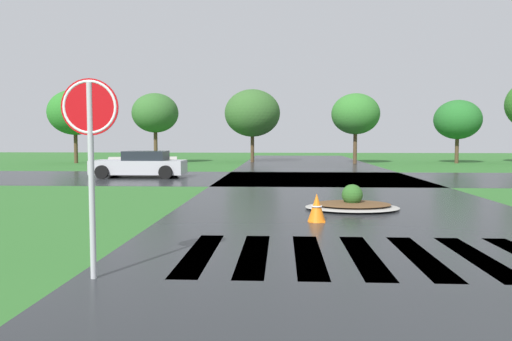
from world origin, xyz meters
The scene contains 9 objects.
asphalt_roadway centered at (0.00, 10.00, 0.00)m, with size 9.31×80.00×0.01m, color #232628.
asphalt_cross_road centered at (0.00, 20.48, 0.00)m, with size 90.00×8.38×0.01m, color #232628.
crosswalk_stripes centered at (0.00, 5.34, 0.00)m, with size 6.75×3.00×0.01m.
stop_sign centered at (-4.36, 3.84, 2.02)m, with size 0.76×0.10×2.72m.
median_island centered at (0.10, 10.49, 0.14)m, with size 2.51×1.88×0.68m.
car_silver_hatch centered at (-8.66, 20.59, 0.61)m, with size 4.45×2.03×1.29m.
drainage_pipe_stack centered at (-9.16, 22.81, 0.46)m, with size 3.66×1.67×0.92m.
traffic_cone centered at (-0.99, 8.53, 0.32)m, with size 0.42×0.42×0.65m.
background_treeline centered at (1.60, 34.52, 3.92)m, with size 39.14×6.59×6.47m.
Camera 1 is at (-1.79, -2.53, 1.92)m, focal length 33.97 mm.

